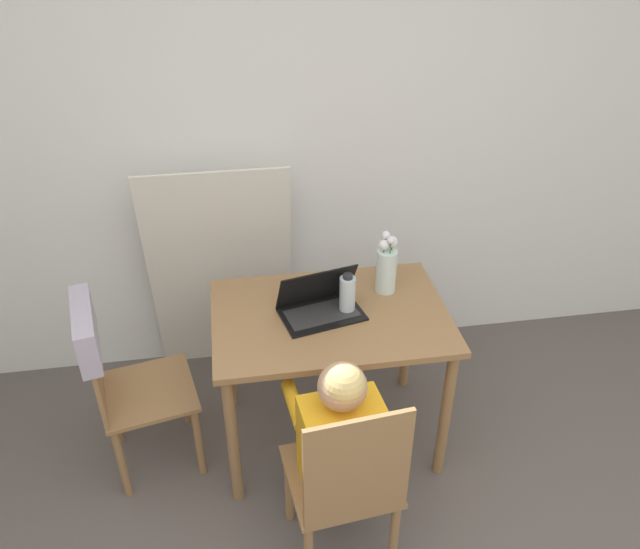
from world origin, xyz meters
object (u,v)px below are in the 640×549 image
object	(u,v)px
chair_spare	(112,365)
laptop	(320,303)
flower_vase	(386,267)
chair_occupied	(346,483)
person_seated	(337,430)
water_bottle	(347,294)

from	to	relation	value
chair_spare	laptop	distance (m)	0.92
laptop	flower_vase	xyz separation A→B (m)	(0.33, 0.12, 0.08)
chair_occupied	flower_vase	size ratio (longest dim) A/B	3.05
chair_occupied	person_seated	distance (m)	0.20
chair_spare	person_seated	world-z (taller)	person_seated
chair_occupied	flower_vase	distance (m)	0.98
chair_spare	person_seated	size ratio (longest dim) A/B	0.94
person_seated	laptop	xyz separation A→B (m)	(0.02, 0.57, 0.19)
chair_spare	water_bottle	world-z (taller)	water_bottle
person_seated	laptop	size ratio (longest dim) A/B	2.49
chair_spare	flower_vase	size ratio (longest dim) A/B	3.08
laptop	flower_vase	bearing A→B (deg)	7.76
chair_occupied	chair_spare	world-z (taller)	chair_spare
water_bottle	flower_vase	bearing A→B (deg)	32.95
chair_spare	flower_vase	world-z (taller)	flower_vase
flower_vase	water_bottle	distance (m)	0.25
flower_vase	chair_spare	bearing A→B (deg)	-171.81
chair_occupied	person_seated	world-z (taller)	person_seated
person_seated	flower_vase	size ratio (longest dim) A/B	3.27
flower_vase	water_bottle	size ratio (longest dim) A/B	1.57
laptop	chair_occupied	bearing A→B (deg)	-103.84
chair_occupied	laptop	distance (m)	0.77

